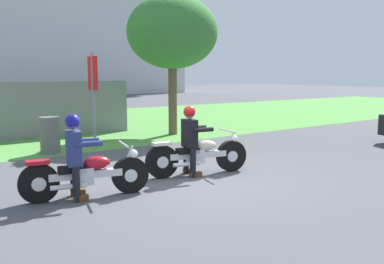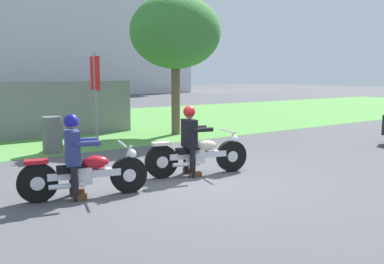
{
  "view_description": "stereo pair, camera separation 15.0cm",
  "coord_description": "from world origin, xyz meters",
  "px_view_note": "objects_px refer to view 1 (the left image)",
  "views": [
    {
      "loc": [
        -4.37,
        -6.17,
        2.01
      ],
      "look_at": [
        0.39,
        0.49,
        0.85
      ],
      "focal_mm": 37.89,
      "sensor_mm": 36.0,
      "label": 1
    },
    {
      "loc": [
        -4.25,
        -6.26,
        2.01
      ],
      "look_at": [
        0.39,
        0.49,
        0.85
      ],
      "focal_mm": 37.89,
      "sensor_mm": 36.0,
      "label": 2
    }
  ],
  "objects_px": {
    "rider_lead": "(190,135)",
    "trash_can": "(50,135)",
    "motorcycle_lead": "(198,155)",
    "motorcycle_follow": "(87,175)",
    "tree_roadside": "(172,33)",
    "sign_banner": "(93,85)",
    "rider_follow": "(75,150)"
  },
  "relations": [
    {
      "from": "rider_lead",
      "to": "rider_follow",
      "type": "distance_m",
      "value": 2.42
    },
    {
      "from": "motorcycle_lead",
      "to": "rider_lead",
      "type": "bearing_deg",
      "value": 179.19
    },
    {
      "from": "motorcycle_follow",
      "to": "trash_can",
      "type": "bearing_deg",
      "value": 94.56
    },
    {
      "from": "rider_lead",
      "to": "trash_can",
      "type": "distance_m",
      "value": 4.28
    },
    {
      "from": "tree_roadside",
      "to": "sign_banner",
      "type": "bearing_deg",
      "value": -162.16
    },
    {
      "from": "trash_can",
      "to": "sign_banner",
      "type": "xyz_separation_m",
      "value": [
        1.2,
        -0.01,
        1.25
      ]
    },
    {
      "from": "motorcycle_lead",
      "to": "trash_can",
      "type": "xyz_separation_m",
      "value": [
        -1.78,
        3.99,
        0.08
      ]
    },
    {
      "from": "motorcycle_lead",
      "to": "rider_follow",
      "type": "height_order",
      "value": "rider_follow"
    },
    {
      "from": "rider_follow",
      "to": "motorcycle_follow",
      "type": "bearing_deg",
      "value": -0.85
    },
    {
      "from": "motorcycle_follow",
      "to": "trash_can",
      "type": "distance_m",
      "value": 4.22
    },
    {
      "from": "motorcycle_lead",
      "to": "motorcycle_follow",
      "type": "height_order",
      "value": "motorcycle_lead"
    },
    {
      "from": "rider_lead",
      "to": "tree_roadside",
      "type": "relative_size",
      "value": 0.31
    },
    {
      "from": "trash_can",
      "to": "sign_banner",
      "type": "distance_m",
      "value": 1.73
    },
    {
      "from": "tree_roadside",
      "to": "trash_can",
      "type": "bearing_deg",
      "value": -166.93
    },
    {
      "from": "motorcycle_follow",
      "to": "sign_banner",
      "type": "relative_size",
      "value": 0.79
    },
    {
      "from": "motorcycle_follow",
      "to": "tree_roadside",
      "type": "bearing_deg",
      "value": 59.1
    },
    {
      "from": "motorcycle_follow",
      "to": "trash_can",
      "type": "height_order",
      "value": "trash_can"
    },
    {
      "from": "rider_follow",
      "to": "sign_banner",
      "type": "height_order",
      "value": "sign_banner"
    },
    {
      "from": "motorcycle_lead",
      "to": "trash_can",
      "type": "distance_m",
      "value": 4.36
    },
    {
      "from": "rider_follow",
      "to": "trash_can",
      "type": "xyz_separation_m",
      "value": [
        0.8,
        4.13,
        -0.34
      ]
    },
    {
      "from": "tree_roadside",
      "to": "trash_can",
      "type": "height_order",
      "value": "tree_roadside"
    },
    {
      "from": "sign_banner",
      "to": "motorcycle_follow",
      "type": "bearing_deg",
      "value": -113.77
    },
    {
      "from": "rider_lead",
      "to": "tree_roadside",
      "type": "xyz_separation_m",
      "value": [
        2.79,
        4.97,
        2.56
      ]
    },
    {
      "from": "trash_can",
      "to": "sign_banner",
      "type": "height_order",
      "value": "sign_banner"
    },
    {
      "from": "motorcycle_lead",
      "to": "tree_roadside",
      "type": "relative_size",
      "value": 0.47
    },
    {
      "from": "motorcycle_follow",
      "to": "motorcycle_lead",
      "type": "bearing_deg",
      "value": 17.7
    },
    {
      "from": "motorcycle_lead",
      "to": "sign_banner",
      "type": "height_order",
      "value": "sign_banner"
    },
    {
      "from": "rider_lead",
      "to": "motorcycle_follow",
      "type": "relative_size",
      "value": 0.68
    },
    {
      "from": "rider_follow",
      "to": "trash_can",
      "type": "relative_size",
      "value": 1.47
    },
    {
      "from": "motorcycle_lead",
      "to": "sign_banner",
      "type": "bearing_deg",
      "value": 111.49
    },
    {
      "from": "tree_roadside",
      "to": "sign_banner",
      "type": "height_order",
      "value": "tree_roadside"
    },
    {
      "from": "motorcycle_follow",
      "to": "rider_follow",
      "type": "height_order",
      "value": "rider_follow"
    }
  ]
}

